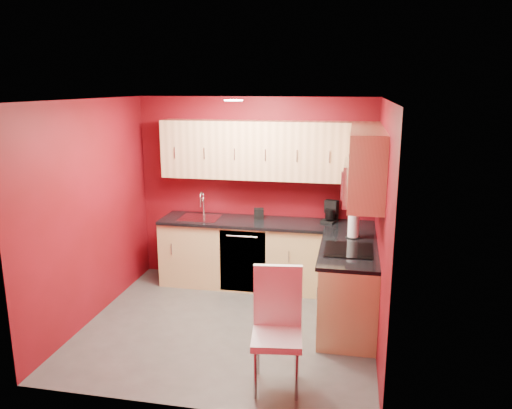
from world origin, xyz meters
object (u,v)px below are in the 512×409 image
(microwave, at_px, (363,182))
(dining_chair, at_px, (277,331))
(sink, at_px, (200,215))
(paper_towel, at_px, (353,225))
(napkin_holder, at_px, (259,214))
(coffee_maker, at_px, (330,212))

(microwave, bearing_deg, dining_chair, -118.94)
(sink, relative_size, paper_towel, 1.77)
(sink, distance_m, paper_towel, 2.09)
(microwave, distance_m, dining_chair, 1.82)
(napkin_holder, height_order, paper_towel, paper_towel)
(napkin_holder, height_order, dining_chair, dining_chair)
(microwave, bearing_deg, paper_towel, 98.19)
(microwave, xyz_separation_m, paper_towel, (-0.07, 0.49, -0.60))
(microwave, bearing_deg, napkin_holder, 139.75)
(sink, xyz_separation_m, paper_towel, (2.02, -0.52, 0.11))
(microwave, bearing_deg, coffee_maker, 108.67)
(paper_towel, bearing_deg, microwave, -81.81)
(sink, height_order, coffee_maker, sink)
(coffee_maker, xyz_separation_m, napkin_holder, (-0.93, -0.01, -0.07))
(microwave, xyz_separation_m, napkin_holder, (-1.31, 1.11, -0.68))
(paper_towel, xyz_separation_m, dining_chair, (-0.62, -1.74, -0.51))
(dining_chair, bearing_deg, paper_towel, 63.05)
(sink, relative_size, dining_chair, 0.48)
(coffee_maker, relative_size, napkin_holder, 2.05)
(sink, height_order, napkin_holder, sink)
(coffee_maker, height_order, napkin_holder, coffee_maker)
(sink, bearing_deg, microwave, -25.60)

